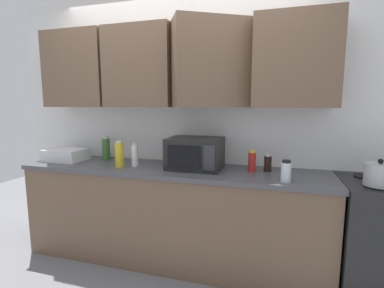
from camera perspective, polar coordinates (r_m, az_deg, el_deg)
The scene contains 11 objects.
wall_back_with_cabinets at distance 2.74m, azimuth -2.83°, elevation 10.28°, with size 3.68×0.62×2.60m.
counter_run at distance 2.73m, azimuth -4.28°, elevation -14.04°, with size 2.81×0.63×0.90m.
kettle at distance 2.36m, azimuth 33.93°, elevation -5.21°, with size 0.19×0.19×0.19m.
microwave at distance 2.52m, azimuth 0.63°, elevation -1.90°, with size 0.48×0.37×0.28m.
dish_rack at distance 3.17m, azimuth -24.27°, elevation -2.00°, with size 0.38×0.30×0.12m, color silver.
bottle_soy_dark at distance 2.51m, azimuth 15.21°, elevation -3.78°, with size 0.06×0.06×0.15m.
bottle_white_jar at distance 2.66m, azimuth -11.59°, elevation -2.34°, with size 0.06×0.06×0.22m.
bottle_yellow_mustard at distance 2.67m, azimuth -14.61°, elevation -2.07°, with size 0.08×0.08×0.24m.
bottle_green_oil at distance 3.06m, azimuth -17.13°, elevation -0.90°, with size 0.08×0.08×0.25m.
bottle_clear_tall at distance 2.22m, azimuth 18.65°, elevation -5.32°, with size 0.08×0.08×0.17m.
bottle_red_sauce at distance 2.47m, azimuth 12.15°, elevation -3.49°, with size 0.06×0.06×0.19m.
Camera 1 is at (0.90, -2.65, 1.48)m, focal length 26.12 mm.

